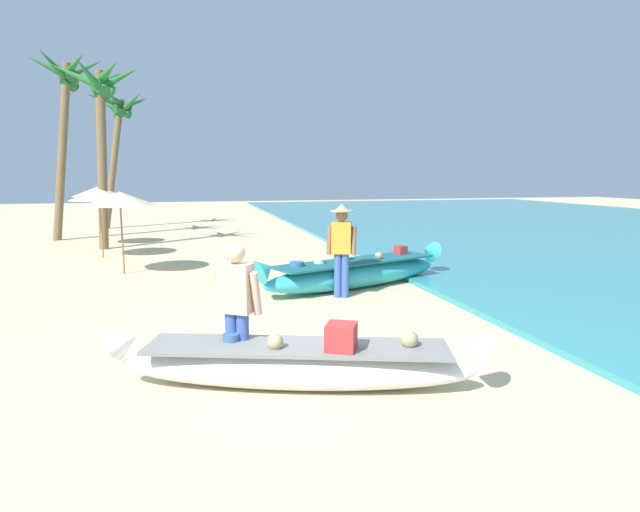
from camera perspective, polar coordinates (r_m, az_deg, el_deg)
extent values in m
plane|color=beige|center=(6.44, -2.93, -11.96)|extent=(80.00, 80.00, 0.00)
ellipsoid|color=white|center=(5.78, -2.54, -12.04)|extent=(3.89, 1.79, 0.46)
cone|color=white|center=(6.16, -20.45, -8.51)|extent=(0.50, 0.50, 0.47)
cone|color=white|center=(5.80, 16.53, -9.39)|extent=(0.50, 0.50, 0.47)
cube|color=gray|center=(5.70, -2.56, -9.89)|extent=(3.30, 1.62, 0.04)
sphere|color=tan|center=(5.71, 9.72, -8.93)|extent=(0.19, 0.19, 0.19)
cube|color=#B73333|center=(5.52, 2.33, -8.90)|extent=(0.41, 0.42, 0.30)
sphere|color=tan|center=(5.60, -4.92, -9.32)|extent=(0.17, 0.17, 0.17)
cylinder|color=#386699|center=(5.90, -9.66, -8.84)|extent=(0.18, 0.18, 0.10)
ellipsoid|color=#33B2BC|center=(10.69, 3.96, -2.02)|extent=(4.31, 2.28, 0.55)
cone|color=#33B2BC|center=(9.47, -5.99, -1.47)|extent=(0.57, 0.60, 0.55)
cone|color=#33B2BC|center=(12.05, 11.80, 0.61)|extent=(0.57, 0.60, 0.55)
cube|color=#1C6267|center=(10.64, 3.98, -0.57)|extent=(3.67, 2.05, 0.04)
cube|color=#B73333|center=(11.56, 8.78, 0.61)|extent=(0.29, 0.29, 0.20)
sphere|color=tan|center=(10.84, 6.43, 0.01)|extent=(0.16, 0.16, 0.16)
cylinder|color=#386699|center=(10.56, 2.56, 0.24)|extent=(0.18, 0.18, 0.32)
cylinder|color=silver|center=(10.26, -0.05, -0.62)|extent=(0.22, 0.22, 0.10)
cylinder|color=#386699|center=(9.95, -2.55, -0.93)|extent=(0.28, 0.28, 0.10)
cylinder|color=#3D5BA8|center=(9.79, 2.76, -2.15)|extent=(0.14, 0.14, 0.84)
cylinder|color=#3D5BA8|center=(9.81, 1.95, -2.13)|extent=(0.14, 0.14, 0.84)
cube|color=gold|center=(9.69, 2.38, 2.01)|extent=(0.42, 0.34, 0.59)
cylinder|color=brown|center=(9.65, 3.72, 1.67)|extent=(0.16, 0.22, 0.54)
cylinder|color=brown|center=(9.70, 1.01, 1.73)|extent=(0.16, 0.22, 0.54)
sphere|color=brown|center=(9.65, 2.39, 4.46)|extent=(0.22, 0.22, 0.22)
cylinder|color=tan|center=(9.64, 2.40, 4.94)|extent=(0.44, 0.44, 0.02)
cone|color=tan|center=(9.64, 2.40, 5.35)|extent=(0.26, 0.26, 0.12)
cylinder|color=#3D5BA8|center=(6.03, -9.61, -9.61)|extent=(0.14, 0.14, 0.78)
cylinder|color=#3D5BA8|center=(5.97, -8.40, -9.78)|extent=(0.14, 0.14, 0.78)
cube|color=beige|center=(5.83, -9.17, -3.49)|extent=(0.42, 0.38, 0.55)
cylinder|color=beige|center=(5.96, -11.03, -3.75)|extent=(0.18, 0.21, 0.50)
cylinder|color=beige|center=(5.75, -7.02, -4.11)|extent=(0.18, 0.21, 0.50)
sphere|color=beige|center=(5.75, -9.26, 0.35)|extent=(0.22, 0.22, 0.22)
cylinder|color=#8E6B47|center=(12.84, -20.82, 2.31)|extent=(0.04, 0.04, 1.90)
cone|color=beige|center=(12.78, -21.02, 5.87)|extent=(1.60, 1.60, 0.32)
cylinder|color=#8E6B47|center=(15.68, -22.82, 3.29)|extent=(0.04, 0.04, 1.90)
cone|color=beige|center=(15.63, -23.00, 6.20)|extent=(1.60, 1.60, 0.32)
cylinder|color=#8E6B47|center=(18.50, -22.96, 4.03)|extent=(0.04, 0.04, 1.90)
cone|color=beige|center=(18.46, -23.11, 6.50)|extent=(1.60, 1.60, 0.32)
cylinder|color=brown|center=(24.06, -21.64, 9.25)|extent=(1.16, 0.28, 5.45)
cone|color=#23602D|center=(24.16, -19.94, 15.40)|extent=(1.50, 0.44, 0.87)
cone|color=#23602D|center=(24.49, -20.01, 15.30)|extent=(1.51, 1.52, 0.90)
cone|color=#23602D|center=(24.61, -20.91, 15.07)|extent=(0.53, 1.62, 1.04)
cone|color=#23602D|center=(24.45, -22.00, 15.01)|extent=(1.88, 1.13, 1.12)
cone|color=#23602D|center=(24.02, -22.11, 15.43)|extent=(1.84, 1.14, 0.76)
cone|color=#23602D|center=(23.85, -21.38, 15.56)|extent=(0.86, 1.48, 0.70)
cone|color=#23602D|center=(23.73, -20.16, 15.28)|extent=(1.51, 1.70, 1.16)
cylinder|color=brown|center=(17.41, -22.72, 9.46)|extent=(0.48, 0.28, 5.35)
cone|color=#287033|center=(17.61, -21.44, 17.47)|extent=(1.54, 0.51, 1.07)
cone|color=#287033|center=(17.97, -22.11, 17.41)|extent=(0.98, 1.53, 0.96)
cone|color=#287033|center=(18.03, -23.40, 17.15)|extent=(1.10, 1.56, 1.08)
cone|color=#287033|center=(17.76, -24.57, 17.24)|extent=(1.90, 0.58, 1.10)
cone|color=#287033|center=(17.26, -23.72, 17.40)|extent=(0.99, 1.51, 1.15)
cone|color=#287033|center=(17.22, -22.32, 17.98)|extent=(1.15, 1.63, 0.82)
cylinder|color=brown|center=(20.41, -26.36, 10.02)|extent=(1.01, 0.28, 6.07)
cone|color=#23602D|center=(20.60, -24.66, 17.95)|extent=(1.53, 0.52, 1.03)
cone|color=#23602D|center=(20.88, -25.00, 17.60)|extent=(1.12, 1.28, 1.14)
cone|color=#23602D|center=(21.11, -26.31, 17.71)|extent=(1.21, 1.79, 0.96)
cone|color=#23602D|center=(20.72, -27.20, 17.71)|extent=(1.69, 0.39, 1.07)
cone|color=#23602D|center=(20.21, -26.78, 17.79)|extent=(1.11, 1.79, 1.25)
cone|color=#23602D|center=(20.23, -25.35, 18.26)|extent=(1.25, 1.60, 0.90)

